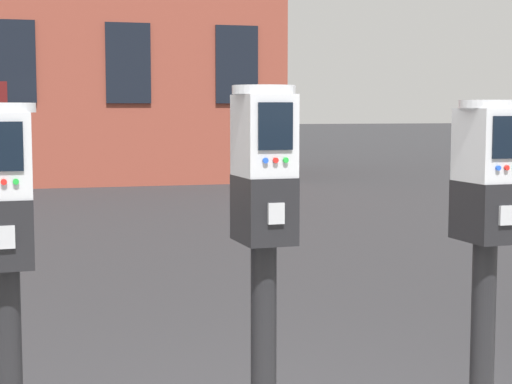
# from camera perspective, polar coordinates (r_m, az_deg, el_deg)

# --- Properties ---
(parking_meter_near_kerb) EXTENTS (0.23, 0.26, 1.45)m
(parking_meter_near_kerb) POSITION_cam_1_polar(r_m,az_deg,el_deg) (2.80, -16.59, -3.52)
(parking_meter_near_kerb) COLOR black
(parking_meter_near_kerb) RESTS_ON sidewalk_slab
(parking_meter_twin_adjacent) EXTENTS (0.23, 0.26, 1.51)m
(parking_meter_twin_adjacent) POSITION_cam_1_polar(r_m,az_deg,el_deg) (2.90, 0.53, -2.14)
(parking_meter_twin_adjacent) COLOR black
(parking_meter_twin_adjacent) RESTS_ON sidewalk_slab
(parking_meter_end_of_row) EXTENTS (0.23, 0.26, 1.47)m
(parking_meter_end_of_row) POSITION_cam_1_polar(r_m,az_deg,el_deg) (3.24, 15.23, -2.09)
(parking_meter_end_of_row) COLOR black
(parking_meter_end_of_row) RESTS_ON sidewalk_slab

